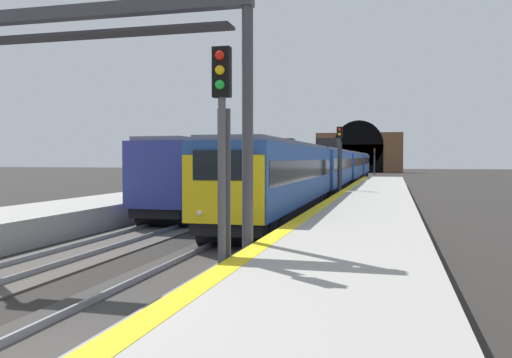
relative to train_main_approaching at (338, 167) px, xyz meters
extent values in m
cube|color=yellow|center=(-47.82, -2.36, -1.20)|extent=(112.00, 0.50, 0.01)
cube|color=#264C99|center=(-28.60, 0.00, 0.11)|extent=(18.46, 3.02, 2.74)
cube|color=black|center=(-28.60, 0.00, 0.35)|extent=(17.72, 3.05, 0.91)
cube|color=slate|center=(-28.60, 0.00, 1.58)|extent=(17.90, 2.58, 0.20)
cube|color=black|center=(-28.60, 0.00, -1.45)|extent=(18.09, 2.67, 0.52)
cylinder|color=black|center=(-36.42, -0.05, -1.78)|extent=(0.96, 2.67, 0.95)
cylinder|color=black|center=(-34.62, -0.04, -1.78)|extent=(0.96, 2.67, 0.95)
cylinder|color=black|center=(-22.58, 0.04, -1.78)|extent=(0.96, 2.67, 0.95)
cylinder|color=black|center=(-20.78, 0.05, -1.78)|extent=(0.96, 2.67, 0.95)
cube|color=yellow|center=(-37.86, -0.06, -0.13)|extent=(0.14, 2.78, 2.26)
cube|color=black|center=(-37.91, -0.06, 0.65)|extent=(0.05, 2.03, 0.98)
sphere|color=#F2EACC|center=(-37.91, -0.86, -0.91)|extent=(0.20, 0.20, 0.20)
sphere|color=#F2EACC|center=(-37.92, 0.74, -0.91)|extent=(0.20, 0.20, 0.20)
cube|color=#264C99|center=(-9.52, 0.00, 0.11)|extent=(18.46, 3.02, 2.74)
cube|color=black|center=(-9.52, 0.00, 0.44)|extent=(17.72, 3.05, 0.85)
cube|color=slate|center=(-9.52, 0.00, 1.58)|extent=(17.90, 2.58, 0.20)
cube|color=black|center=(-9.52, 0.00, -1.45)|extent=(18.09, 2.67, 0.52)
cylinder|color=black|center=(-17.72, -0.05, -1.78)|extent=(0.96, 2.67, 0.95)
cylinder|color=black|center=(-15.92, -0.04, -1.78)|extent=(0.96, 2.67, 0.95)
cylinder|color=black|center=(-3.11, 0.04, -1.78)|extent=(0.96, 2.67, 0.95)
cylinder|color=black|center=(-1.31, 0.05, -1.78)|extent=(0.96, 2.67, 0.95)
cube|color=#264C99|center=(9.57, 0.00, 0.11)|extent=(18.46, 3.02, 2.74)
cube|color=black|center=(9.57, 0.00, 0.51)|extent=(17.72, 3.05, 0.86)
cube|color=slate|center=(9.57, 0.00, 1.58)|extent=(17.90, 2.58, 0.20)
cube|color=black|center=(9.57, 0.00, -1.45)|extent=(18.09, 2.67, 0.52)
cylinder|color=black|center=(1.42, -0.05, -1.78)|extent=(0.96, 2.67, 0.95)
cylinder|color=black|center=(3.22, -0.04, -1.78)|extent=(0.96, 2.67, 0.95)
cylinder|color=black|center=(15.91, 0.04, -1.78)|extent=(0.96, 2.67, 0.95)
cylinder|color=black|center=(17.71, 0.05, -1.78)|extent=(0.96, 2.67, 0.95)
cube|color=#264C99|center=(28.65, 0.00, 0.11)|extent=(18.46, 3.02, 2.74)
cube|color=black|center=(28.65, 0.00, 0.56)|extent=(17.72, 3.05, 0.92)
cube|color=slate|center=(28.65, 0.00, 1.58)|extent=(17.90, 2.58, 0.20)
cube|color=black|center=(28.65, 0.00, -1.45)|extent=(18.09, 2.67, 0.52)
cylinder|color=black|center=(20.76, -0.05, -1.78)|extent=(0.96, 2.67, 0.95)
cylinder|color=black|center=(22.56, -0.04, -1.78)|extent=(0.96, 2.67, 0.95)
cylinder|color=black|center=(34.74, 0.04, -1.78)|extent=(0.96, 2.67, 0.95)
cylinder|color=black|center=(36.54, 0.05, -1.78)|extent=(0.96, 2.67, 0.95)
cube|color=black|center=(-9.52, 0.00, 2.13)|extent=(1.31, 1.75, 0.90)
cube|color=navy|center=(-24.11, 4.52, 0.17)|extent=(18.44, 3.03, 2.97)
cube|color=black|center=(-24.11, 4.52, 0.69)|extent=(17.71, 3.05, 0.93)
cube|color=slate|center=(-24.11, 4.52, 1.76)|extent=(17.88, 2.61, 0.20)
cube|color=black|center=(-24.11, 4.52, -1.49)|extent=(18.07, 2.70, 0.50)
cylinder|color=black|center=(-16.17, 4.41, -1.81)|extent=(0.93, 2.56, 0.89)
cylinder|color=black|center=(-17.97, 4.43, -1.81)|extent=(0.93, 2.56, 0.89)
cylinder|color=black|center=(-30.26, 4.61, -1.81)|extent=(0.93, 2.56, 0.89)
cylinder|color=black|center=(-32.06, 4.64, -1.81)|extent=(0.93, 2.56, 0.89)
cube|color=#E5B20F|center=(-14.87, 4.39, 0.02)|extent=(0.16, 2.65, 2.67)
cube|color=black|center=(-14.82, 4.39, 0.76)|extent=(0.07, 1.93, 1.07)
sphere|color=#F2EACC|center=(-14.80, 5.15, -0.96)|extent=(0.20, 0.20, 0.20)
sphere|color=#F2EACC|center=(-14.82, 3.63, -0.96)|extent=(0.20, 0.20, 0.20)
cube|color=navy|center=(-5.00, 4.52, 0.17)|extent=(18.44, 3.03, 2.97)
cube|color=black|center=(-5.00, 4.52, 0.42)|extent=(17.71, 3.05, 0.96)
cube|color=slate|center=(-5.00, 4.52, 1.76)|extent=(17.88, 2.61, 0.20)
cube|color=black|center=(-5.00, 4.52, -1.49)|extent=(18.07, 2.70, 0.50)
cylinder|color=black|center=(2.86, 4.41, -1.81)|extent=(0.93, 2.56, 0.89)
cylinder|color=black|center=(1.06, 4.43, -1.81)|extent=(0.93, 2.56, 0.89)
cylinder|color=black|center=(-11.06, 4.61, -1.81)|extent=(0.93, 2.56, 0.89)
cylinder|color=black|center=(-12.86, 4.64, -1.81)|extent=(0.93, 2.56, 0.89)
cube|color=navy|center=(14.12, 4.52, 0.17)|extent=(18.44, 3.03, 2.97)
cube|color=black|center=(14.12, 4.52, 0.48)|extent=(17.71, 3.05, 0.95)
cube|color=slate|center=(14.12, 4.52, 1.76)|extent=(17.88, 2.61, 0.20)
cube|color=black|center=(14.12, 4.52, -1.49)|extent=(18.07, 2.70, 0.50)
cylinder|color=black|center=(22.23, 4.40, -1.81)|extent=(0.93, 2.56, 0.89)
cylinder|color=black|center=(20.43, 4.43, -1.81)|extent=(0.93, 2.56, 0.89)
cylinder|color=black|center=(7.81, 4.62, -1.81)|extent=(0.93, 2.56, 0.89)
cylinder|color=black|center=(6.01, 4.64, -1.81)|extent=(0.93, 2.56, 0.89)
cube|color=black|center=(-5.00, 4.52, 2.31)|extent=(1.32, 1.68, 0.90)
cylinder|color=#4C4C54|center=(-43.67, -1.94, -0.05)|extent=(0.16, 0.16, 4.42)
cube|color=black|center=(-43.67, -1.94, 2.68)|extent=(0.20, 0.38, 1.05)
cube|color=#4C4C54|center=(-43.53, -1.94, -0.05)|extent=(0.04, 0.28, 3.98)
sphere|color=red|center=(-43.80, -1.94, 3.01)|extent=(0.20, 0.20, 0.20)
sphere|color=yellow|center=(-43.80, -1.94, 2.71)|extent=(0.20, 0.20, 0.20)
sphere|color=green|center=(-43.80, -1.94, 2.41)|extent=(0.20, 0.20, 0.20)
cylinder|color=#38383D|center=(-18.70, -1.94, -0.01)|extent=(0.16, 0.16, 4.49)
cube|color=black|center=(-18.70, -1.94, 2.61)|extent=(0.20, 0.38, 0.75)
cube|color=#38383D|center=(-18.56, -1.94, -0.01)|extent=(0.04, 0.28, 4.04)
sphere|color=red|center=(-18.83, -1.94, 2.78)|extent=(0.20, 0.20, 0.20)
sphere|color=yellow|center=(-18.83, -1.94, 2.48)|extent=(0.20, 0.20, 0.20)
cylinder|color=#38383D|center=(46.36, -1.94, -0.26)|extent=(0.16, 0.16, 3.99)
cube|color=black|center=(46.36, -1.94, 2.25)|extent=(0.20, 0.38, 1.05)
cube|color=#38383D|center=(46.50, -1.94, -0.26)|extent=(0.04, 0.28, 3.59)
sphere|color=red|center=(46.23, -1.94, 2.58)|extent=(0.20, 0.20, 0.20)
sphere|color=yellow|center=(46.23, -1.94, 2.28)|extent=(0.20, 0.20, 0.20)
sphere|color=green|center=(46.23, -1.94, 1.98)|extent=(0.20, 0.20, 0.20)
cylinder|color=#3F3F47|center=(-41.54, -1.91, 1.19)|extent=(0.28, 0.28, 6.89)
cube|color=#3F3F47|center=(-41.54, 2.26, 4.81)|extent=(0.36, 8.63, 0.35)
cube|color=#2D2D33|center=(-41.54, 2.26, 4.19)|extent=(0.70, 7.51, 0.08)
cube|color=brown|center=(68.05, 2.26, 2.22)|extent=(2.02, 19.30, 8.95)
cube|color=black|center=(66.99, 2.26, 0.87)|extent=(0.12, 10.81, 6.26)
cylinder|color=black|center=(66.99, 2.26, 4.01)|extent=(0.12, 10.81, 10.81)
camera|label=1|loc=(-54.35, -5.45, 0.88)|focal=37.44mm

